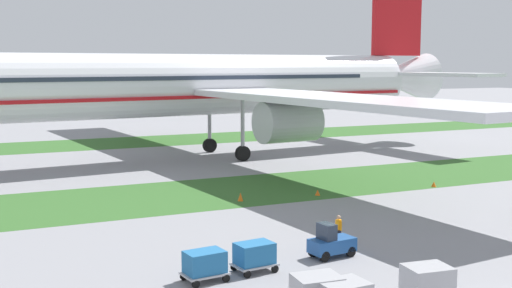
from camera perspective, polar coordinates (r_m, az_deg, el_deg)
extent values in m
cube|color=#336028|center=(56.11, -0.70, -4.01)|extent=(320.00, 12.86, 0.01)
cube|color=#336028|center=(91.44, -10.39, 0.20)|extent=(320.00, 12.86, 0.01)
cylinder|color=silver|center=(73.10, -5.88, 5.22)|extent=(57.73, 12.58, 6.90)
cone|color=silver|center=(90.81, 12.56, 5.78)|extent=(10.39, 7.50, 6.56)
cube|color=red|center=(73.15, -5.87, 4.27)|extent=(56.35, 12.57, 0.36)
cube|color=#283342|center=(71.69, -8.45, 5.83)|extent=(50.78, 11.95, 0.44)
cube|color=silver|center=(55.45, 7.33, 3.89)|extent=(12.87, 39.16, 0.62)
cylinder|color=#A3A3A8|center=(59.50, 2.85, 1.96)|extent=(5.94, 4.34, 3.80)
cube|color=silver|center=(95.39, -9.67, 5.18)|extent=(12.87, 39.16, 0.62)
cylinder|color=#A3A3A8|center=(89.63, -9.14, 3.62)|extent=(5.94, 4.34, 3.80)
cube|color=silver|center=(83.89, 16.46, 5.92)|extent=(6.46, 14.42, 0.43)
cube|color=silver|center=(97.19, 8.60, 6.25)|extent=(6.46, 14.42, 0.43)
cube|color=red|center=(90.58, 12.38, 11.36)|extent=(8.21, 1.56, 11.74)
cylinder|color=#A3A3A8|center=(71.72, -1.19, 1.76)|extent=(0.44, 0.44, 6.57)
cylinder|color=black|center=(72.10, -1.18, -0.84)|extent=(1.75, 0.76, 1.70)
cylinder|color=#A3A3A8|center=(79.02, -4.13, 2.24)|extent=(0.44, 0.44, 6.57)
cylinder|color=black|center=(79.37, -4.11, -0.12)|extent=(1.75, 0.76, 1.70)
cube|color=#1E4C8E|center=(37.03, 6.73, -8.85)|extent=(2.73, 1.57, 0.77)
cube|color=#283342|center=(36.58, 6.27, -7.69)|extent=(0.81, 1.16, 0.90)
cylinder|color=black|center=(38.09, 7.31, -9.01)|extent=(0.62, 0.26, 0.60)
cylinder|color=black|center=(37.27, 8.37, -9.39)|extent=(0.62, 0.26, 0.60)
cylinder|color=black|center=(37.03, 5.07, -9.45)|extent=(0.62, 0.26, 0.60)
cylinder|color=black|center=(36.19, 6.11, -9.86)|extent=(0.62, 0.26, 0.60)
cube|color=#A3A3A8|center=(34.35, -0.14, -10.58)|extent=(2.35, 1.73, 0.10)
cube|color=#23669E|center=(34.17, -0.14, -9.62)|extent=(2.07, 1.52, 1.10)
cylinder|color=black|center=(35.38, 0.46, -10.39)|extent=(0.41, 0.16, 0.40)
cylinder|color=black|center=(34.27, 1.69, -10.98)|extent=(0.41, 0.16, 0.40)
cylinder|color=black|center=(34.58, -1.95, -10.81)|extent=(0.41, 0.16, 0.40)
cylinder|color=black|center=(33.44, -0.77, -11.44)|extent=(0.41, 0.16, 0.40)
cube|color=#A3A3A8|center=(33.03, -4.55, -11.34)|extent=(2.35, 1.73, 0.10)
cube|color=#23669E|center=(32.84, -4.56, -10.34)|extent=(2.07, 1.52, 1.10)
cylinder|color=black|center=(34.03, -3.79, -11.12)|extent=(0.41, 0.16, 0.40)
cylinder|color=black|center=(32.87, -2.66, -11.78)|extent=(0.41, 0.16, 0.40)
cylinder|color=black|center=(33.34, -6.40, -11.54)|extent=(0.41, 0.16, 0.40)
cylinder|color=black|center=(32.16, -5.35, -12.24)|extent=(0.41, 0.16, 0.40)
cylinder|color=black|center=(39.74, 7.40, -8.14)|extent=(0.18, 0.18, 0.85)
cylinder|color=black|center=(39.90, 7.19, -8.07)|extent=(0.18, 0.18, 0.85)
cylinder|color=orange|center=(39.63, 7.31, -7.08)|extent=(0.36, 0.36, 0.62)
sphere|color=tan|center=(39.52, 7.32, -6.43)|extent=(0.24, 0.24, 0.24)
cylinder|color=orange|center=(39.47, 7.53, -7.19)|extent=(0.10, 0.10, 0.58)
cylinder|color=orange|center=(39.80, 7.09, -7.06)|extent=(0.10, 0.10, 0.58)
cube|color=#A3A3A8|center=(30.79, 14.90, -11.98)|extent=(2.17, 1.82, 1.79)
cone|color=orange|center=(51.33, -1.39, -4.69)|extent=(0.44, 0.44, 0.67)
cone|color=orange|center=(53.75, 5.47, -4.29)|extent=(0.44, 0.44, 0.47)
cone|color=orange|center=(59.23, 15.45, -3.44)|extent=(0.44, 0.44, 0.49)
cylinder|color=#4C3823|center=(135.34, -18.28, 2.97)|extent=(0.70, 0.70, 3.76)
cone|color=#1E4223|center=(135.10, -18.37, 5.15)|extent=(3.89, 3.89, 6.52)
cylinder|color=#4C3823|center=(138.57, -12.06, 3.12)|extent=(0.70, 0.70, 3.05)
cone|color=#1E4223|center=(138.32, -12.12, 5.22)|extent=(5.73, 5.73, 7.15)
cylinder|color=#4C3823|center=(139.83, -5.66, 3.25)|extent=(0.70, 0.70, 2.92)
cone|color=#1E4223|center=(139.61, -5.68, 4.98)|extent=(4.67, 4.67, 5.56)
cylinder|color=#4C3823|center=(147.40, -0.48, 3.41)|extent=(0.70, 0.70, 2.57)
cone|color=#1E4223|center=(147.16, -0.49, 5.34)|extent=(4.68, 4.68, 7.34)
cylinder|color=#4C3823|center=(156.58, 4.21, 3.61)|extent=(0.70, 0.70, 2.58)
cone|color=#1E4223|center=(156.36, 4.22, 5.41)|extent=(4.07, 4.07, 7.24)
cylinder|color=#4C3823|center=(163.51, 10.40, 3.73)|extent=(0.70, 0.70, 2.98)
cone|color=#1E4223|center=(163.30, 10.44, 5.42)|extent=(4.43, 4.43, 6.64)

